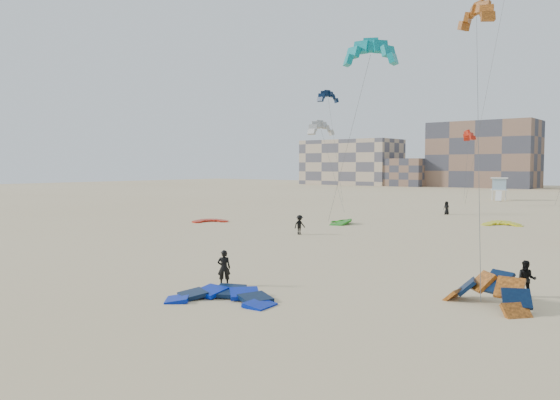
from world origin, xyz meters
The scene contains 19 objects.
ground centered at (0.00, 0.00, 0.00)m, with size 320.00×320.00×0.00m, color beige.
kite_ground_blue centered at (3.82, -2.30, 0.00)m, with size 4.39×4.56×0.81m, color #0011C8, non-canonical shape.
kite_ground_orange centered at (13.30, 4.07, 0.00)m, with size 3.77×3.16×2.21m, color orange, non-canonical shape.
kite_ground_red centered at (-21.01, 20.98, 0.00)m, with size 3.30×3.50×0.43m, color red, non-canonical shape.
kite_ground_green centered at (-9.40, 27.99, 0.00)m, with size 3.63×3.75×1.00m, color #229616, non-canonical shape.
kite_ground_yellow centered at (4.13, 36.88, 0.00)m, with size 3.45×3.59×0.72m, color yellow, non-canonical shape.
kitesurfer_main centered at (1.74, -0.04, 0.89)m, with size 0.65×0.43×1.79m, color black.
kitesurfer_b centered at (14.14, 6.72, 0.85)m, with size 0.82×0.64×1.69m, color black.
kitesurfer_c centered at (-7.38, 18.51, 0.84)m, with size 1.09×0.63×1.68m, color black.
kitesurfer_e centered at (-4.93, 45.27, 0.81)m, with size 0.79×0.51×1.62m, color black.
kite_fly_teal_a centered at (-0.73, 18.75, 14.56)m, with size 8.01×5.40×15.10m.
kite_fly_orange centered at (4.83, 26.23, 18.09)m, with size 11.83×28.07×18.44m.
kite_fly_grey centered at (-17.58, 36.59, 10.41)m, with size 9.67×8.55×10.86m.
kite_fly_navy centered at (-24.96, 49.17, 16.05)m, with size 9.18×8.93×16.34m.
kite_fly_red centered at (-9.53, 65.32, 10.49)m, with size 4.34×9.44×10.69m.
lifeguard_tower_far centered at (-8.58, 77.81, 1.93)m, with size 3.38×5.69×3.90m.
condo_west_a centered at (-70.00, 130.00, 7.00)m, with size 30.00×15.00×14.00m, color tan.
condo_west_b centered at (-30.00, 134.00, 9.00)m, with size 28.00×14.00×18.00m, color #7C5D4B.
condo_fill_left centered at (-50.00, 128.00, 4.00)m, with size 12.00×10.00×8.00m, color #7C5D4B.
Camera 1 is at (20.65, -19.18, 5.96)m, focal length 35.00 mm.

